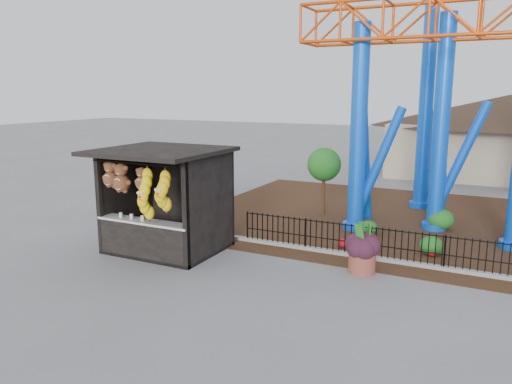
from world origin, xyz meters
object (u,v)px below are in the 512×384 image
at_px(prize_booth, 161,202).
at_px(roller_coaster, 486,40).
at_px(potted_plant, 363,255).
at_px(terracotta_planter, 362,261).

bearing_deg(prize_booth, roller_coaster, 42.06).
distance_m(roller_coaster, potted_plant, 8.94).
bearing_deg(prize_booth, potted_plant, 10.81).
xyz_separation_m(terracotta_planter, potted_plant, (-0.01, 0.13, 0.11)).
relative_size(prize_booth, terracotta_planter, 4.82).
relative_size(terracotta_planter, potted_plant, 0.84).
relative_size(prize_booth, roller_coaster, 0.32).
bearing_deg(roller_coaster, potted_plant, -110.19).
height_order(prize_booth, terracotta_planter, prize_booth).
xyz_separation_m(roller_coaster, terracotta_planter, (-2.27, -6.35, -6.12)).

